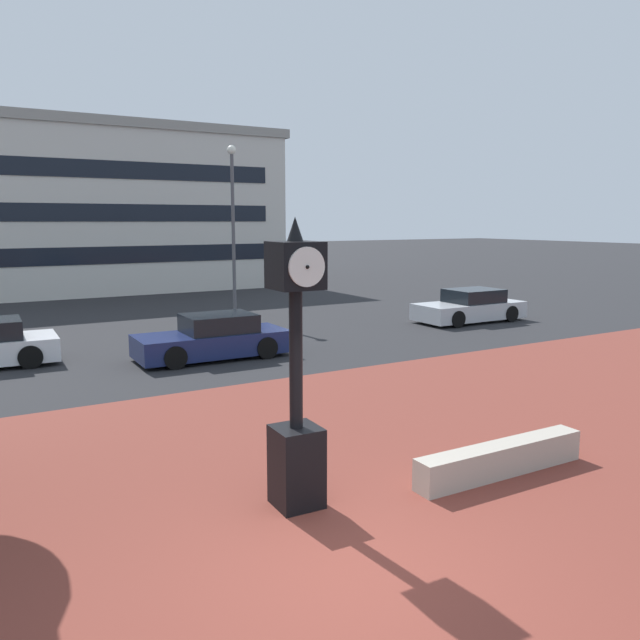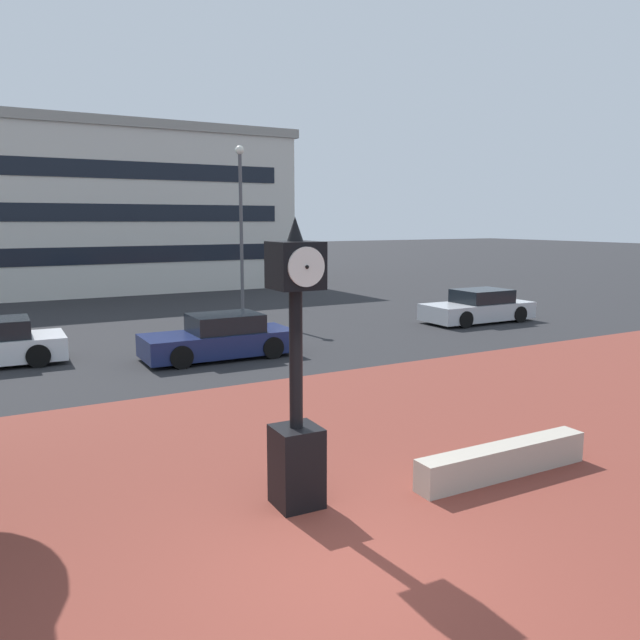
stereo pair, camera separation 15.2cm
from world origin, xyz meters
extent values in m
plane|color=#262628|center=(0.00, 0.00, 0.00)|extent=(200.00, 200.00, 0.00)
cube|color=brown|center=(0.00, 2.16, 0.00)|extent=(44.00, 12.32, 0.01)
cube|color=#ADA393|center=(3.55, 1.12, 0.25)|extent=(3.20, 0.44, 0.50)
cube|color=black|center=(0.26, 1.79, 0.57)|extent=(0.65, 0.65, 1.14)
cylinder|color=black|center=(0.26, 1.79, 2.10)|extent=(0.18, 0.18, 1.92)
cube|color=black|center=(0.26, 1.79, 3.38)|extent=(0.65, 0.65, 0.63)
cylinder|color=white|center=(0.27, 2.12, 3.38)|extent=(0.52, 0.05, 0.52)
sphere|color=black|center=(0.27, 2.14, 3.38)|extent=(0.05, 0.05, 0.05)
cylinder|color=white|center=(0.25, 1.46, 3.38)|extent=(0.52, 0.05, 0.52)
sphere|color=black|center=(0.25, 1.44, 3.38)|extent=(0.05, 0.05, 0.05)
cone|color=black|center=(0.26, 1.79, 3.86)|extent=(0.22, 0.22, 0.33)
cube|color=navy|center=(2.70, 11.49, 0.44)|extent=(4.38, 1.83, 0.64)
cube|color=black|center=(2.91, 11.49, 1.00)|extent=(2.03, 1.55, 0.56)
cylinder|color=black|center=(1.33, 10.69, 0.32)|extent=(0.64, 0.23, 0.64)
cylinder|color=black|center=(1.36, 12.33, 0.32)|extent=(0.64, 0.23, 0.64)
cylinder|color=black|center=(4.03, 10.65, 0.32)|extent=(0.64, 0.23, 0.64)
cylinder|color=black|center=(4.06, 12.29, 0.32)|extent=(0.64, 0.23, 0.64)
cube|color=#B7BABF|center=(13.91, 12.74, 0.44)|extent=(4.50, 1.91, 0.64)
cube|color=black|center=(14.13, 12.74, 1.00)|extent=(2.08, 1.63, 0.56)
cylinder|color=black|center=(12.51, 11.88, 0.32)|extent=(0.64, 0.23, 0.64)
cylinder|color=black|center=(12.53, 13.63, 0.32)|extent=(0.64, 0.23, 0.64)
cylinder|color=black|center=(15.29, 11.85, 0.32)|extent=(0.64, 0.23, 0.64)
cylinder|color=black|center=(15.31, 13.60, 0.32)|extent=(0.64, 0.23, 0.64)
cylinder|color=black|center=(-2.02, 12.76, 0.32)|extent=(0.65, 0.24, 0.64)
cylinder|color=black|center=(-1.96, 14.49, 0.32)|extent=(0.65, 0.24, 0.64)
cube|color=beige|center=(0.56, 34.13, 4.36)|extent=(26.50, 11.70, 8.72)
cube|color=gray|center=(0.56, 34.13, 8.97)|extent=(27.03, 11.93, 0.50)
cube|color=black|center=(0.56, 28.27, 2.18)|extent=(23.85, 0.04, 0.90)
cube|color=black|center=(0.56, 28.27, 4.36)|extent=(23.85, 0.04, 0.90)
cube|color=black|center=(0.56, 28.27, 6.54)|extent=(23.85, 0.04, 0.90)
cylinder|color=#4C4C51|center=(6.30, 18.37, 3.29)|extent=(0.14, 0.14, 6.58)
sphere|color=white|center=(6.30, 18.37, 6.73)|extent=(0.36, 0.36, 0.36)
camera|label=1|loc=(-3.70, -5.61, 3.97)|focal=35.45mm
camera|label=2|loc=(-3.57, -5.68, 3.97)|focal=35.45mm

